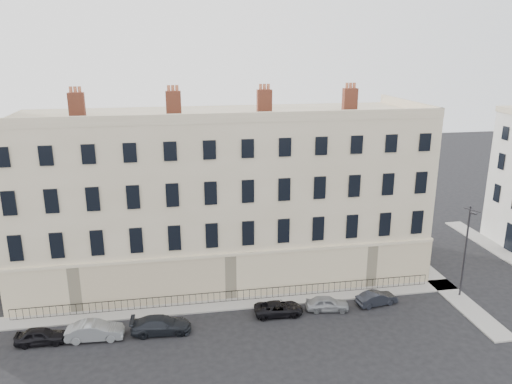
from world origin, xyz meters
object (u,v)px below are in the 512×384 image
car_a (41,336)px  car_f (377,298)px  car_b (95,331)px  car_d (279,308)px  car_c (161,325)px  streetlamp (466,248)px  car_e (327,303)px

car_a → car_f: size_ratio=1.02×
car_b → car_d: (14.03, 1.01, -0.13)m
car_c → streetlamp: bearing=-84.3°
car_f → car_a: bearing=82.4°
car_a → car_d: 17.85m
car_b → car_f: bearing=-84.3°
car_d → car_b: bearing=96.2°
car_c → car_e: bearing=-82.6°
car_e → car_b: bearing=102.1°
car_f → car_c: bearing=83.8°
car_f → streetlamp: (7.61, -0.01, 3.96)m
car_d → car_e: 4.04m
car_b → streetlamp: streetlamp is taller
car_a → car_b: 3.80m
car_c → car_f: 17.67m
car_f → streetlamp: 8.57m
car_c → streetlamp: streetlamp is taller
car_b → car_c: bearing=-87.0°
car_b → car_f: (22.40, 1.17, -0.11)m
car_a → car_e: (21.87, 0.89, -0.01)m
car_b → car_d: 14.07m
car_d → streetlamp: bearing=-87.3°
car_b → car_c: car_b is taller
car_b → streetlamp: bearing=-85.1°
car_f → streetlamp: streetlamp is taller
car_c → car_f: car_c is taller
car_a → car_d: (17.83, 0.89, -0.06)m
car_b → streetlamp: size_ratio=0.51×
car_c → car_e: (13.31, 0.98, -0.05)m
car_e → car_f: 4.33m
car_d → car_f: 8.37m
car_c → car_d: car_c is taller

